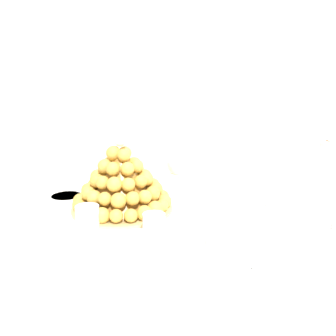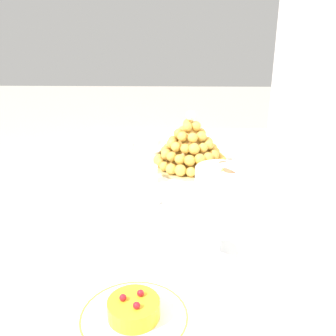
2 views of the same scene
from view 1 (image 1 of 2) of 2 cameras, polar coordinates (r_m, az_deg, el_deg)
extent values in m
cube|color=silver|center=(1.73, 15.18, 18.60)|extent=(4.80, 0.10, 2.50)
cylinder|color=brown|center=(1.70, -15.41, -12.57)|extent=(0.04, 0.04, 0.70)
cube|color=brown|center=(0.97, 9.58, -9.85)|extent=(1.64, 0.84, 0.02)
cube|color=white|center=(0.97, 9.61, -9.23)|extent=(1.70, 0.90, 0.00)
cube|color=white|center=(1.44, 12.34, -7.42)|extent=(1.70, 0.01, 0.28)
cube|color=white|center=(1.02, -4.62, -7.60)|extent=(0.64, 0.41, 0.01)
cube|color=white|center=(0.84, -10.30, -11.73)|extent=(0.64, 0.01, 0.02)
cube|color=white|center=(1.19, -0.71, -3.56)|extent=(0.64, 0.01, 0.02)
cube|color=white|center=(1.17, -19.34, -4.75)|extent=(0.01, 0.41, 0.02)
cube|color=white|center=(0.94, 13.98, -9.09)|extent=(0.01, 0.41, 0.02)
cylinder|color=white|center=(1.01, -4.63, -7.39)|extent=(0.38, 0.38, 0.00)
cylinder|color=tan|center=(1.07, -6.83, -6.04)|extent=(0.28, 0.28, 0.01)
cone|color=#B58133|center=(1.04, -6.97, -1.57)|extent=(0.20, 0.20, 0.16)
sphere|color=gold|center=(1.02, -0.94, -5.67)|extent=(0.03, 0.03, 0.03)
sphere|color=gold|center=(1.05, -0.57, -4.99)|extent=(0.04, 0.04, 0.04)
sphere|color=gold|center=(1.08, -0.83, -4.33)|extent=(0.04, 0.04, 0.04)
sphere|color=gold|center=(1.12, -1.63, -3.73)|extent=(0.04, 0.04, 0.04)
sphere|color=gold|center=(1.14, -2.87, -3.29)|extent=(0.04, 0.04, 0.04)
sphere|color=gold|center=(1.16, -4.41, -3.01)|extent=(0.04, 0.04, 0.04)
sphere|color=gold|center=(1.17, -6.14, -3.03)|extent=(0.04, 0.04, 0.04)
sphere|color=gold|center=(1.17, -7.92, -3.05)|extent=(0.04, 0.04, 0.04)
sphere|color=gold|center=(1.16, -9.61, -3.37)|extent=(0.04, 0.04, 0.04)
sphere|color=gold|center=(1.14, -11.12, -3.56)|extent=(0.04, 0.04, 0.04)
sphere|color=gold|center=(1.11, -12.27, -4.24)|extent=(0.04, 0.04, 0.04)
sphere|color=gold|center=(1.08, -12.98, -4.81)|extent=(0.04, 0.04, 0.04)
sphere|color=gold|center=(1.05, -13.14, -5.43)|extent=(0.04, 0.04, 0.04)
sphere|color=gold|center=(1.01, -12.66, -6.08)|extent=(0.04, 0.04, 0.04)
sphere|color=gold|center=(0.98, -11.54, -6.52)|extent=(0.04, 0.04, 0.04)
sphere|color=gold|center=(0.96, -9.85, -7.00)|extent=(0.04, 0.04, 0.04)
sphere|color=gold|center=(0.95, -7.77, -7.12)|extent=(0.03, 0.03, 0.03)
sphere|color=gold|center=(0.95, -5.58, -7.10)|extent=(0.03, 0.03, 0.03)
sphere|color=gold|center=(0.97, -3.55, -6.76)|extent=(0.04, 0.04, 0.04)
sphere|color=gold|center=(0.99, -1.95, -6.13)|extent=(0.04, 0.04, 0.04)
sphere|color=gold|center=(1.04, -1.90, -3.04)|extent=(0.04, 0.04, 0.04)
sphere|color=gold|center=(1.08, -2.25, -2.53)|extent=(0.04, 0.04, 0.04)
sphere|color=gold|center=(1.11, -3.26, -2.22)|extent=(0.04, 0.04, 0.04)
sphere|color=gold|center=(1.13, -4.74, -1.87)|extent=(0.04, 0.04, 0.04)
sphere|color=gold|center=(1.14, -6.49, -1.67)|extent=(0.04, 0.04, 0.04)
sphere|color=gold|center=(1.13, -8.28, -1.95)|extent=(0.04, 0.04, 0.04)
sphere|color=gold|center=(1.12, -9.92, -2.10)|extent=(0.04, 0.04, 0.04)
sphere|color=gold|center=(1.09, -11.18, -2.59)|extent=(0.03, 0.03, 0.03)
sphere|color=gold|center=(1.06, -11.86, -3.23)|extent=(0.04, 0.04, 0.04)
sphere|color=gold|center=(1.03, -11.82, -3.77)|extent=(0.04, 0.04, 0.04)
sphere|color=gold|center=(1.00, -10.99, -4.37)|extent=(0.04, 0.04, 0.04)
sphere|color=gold|center=(0.97, -9.46, -4.60)|extent=(0.04, 0.04, 0.04)
sphere|color=gold|center=(0.96, -7.43, -4.87)|extent=(0.04, 0.04, 0.04)
sphere|color=gold|center=(0.97, -5.32, -4.57)|extent=(0.04, 0.04, 0.04)
sphere|color=gold|center=(0.98, -3.50, -4.35)|extent=(0.04, 0.04, 0.04)
sphere|color=gold|center=(1.01, -2.31, -3.84)|extent=(0.04, 0.04, 0.04)
sphere|color=gold|center=(1.06, -3.43, -1.11)|extent=(0.03, 0.03, 0.03)
sphere|color=gold|center=(1.09, -4.44, -0.62)|extent=(0.04, 0.04, 0.04)
sphere|color=gold|center=(1.10, -6.05, -0.40)|extent=(0.04, 0.04, 0.04)
sphere|color=gold|center=(1.10, -7.87, -0.43)|extent=(0.04, 0.04, 0.04)
sphere|color=gold|center=(1.09, -9.48, -0.73)|extent=(0.04, 0.04, 0.04)
sphere|color=gold|center=(1.06, -10.50, -1.26)|extent=(0.04, 0.04, 0.04)
sphere|color=gold|center=(1.03, -10.63, -1.87)|extent=(0.04, 0.04, 0.04)
sphere|color=gold|center=(1.00, -9.75, -2.16)|extent=(0.04, 0.04, 0.04)
sphere|color=gold|center=(0.98, -8.03, -2.46)|extent=(0.04, 0.04, 0.04)
sphere|color=gold|center=(0.98, -5.97, -2.50)|extent=(0.04, 0.04, 0.04)
sphere|color=gold|center=(0.99, -4.24, -2.11)|extent=(0.03, 0.03, 0.03)
sphere|color=gold|center=(1.02, -3.33, -1.59)|extent=(0.04, 0.04, 0.04)
sphere|color=gold|center=(1.06, -5.09, 0.63)|extent=(0.04, 0.04, 0.04)
sphere|color=gold|center=(1.07, -6.87, 0.90)|extent=(0.04, 0.04, 0.04)
sphere|color=gold|center=(1.06, -8.76, 0.74)|extent=(0.04, 0.04, 0.04)
sphere|color=gold|center=(1.03, -9.43, 0.26)|extent=(0.04, 0.04, 0.04)
sphere|color=gold|center=(0.99, -8.27, -0.12)|extent=(0.04, 0.04, 0.04)
sphere|color=gold|center=(0.99, -6.10, -0.14)|extent=(0.04, 0.04, 0.04)
sphere|color=gold|center=(1.02, -4.70, 0.28)|extent=(0.04, 0.04, 0.04)
sphere|color=gold|center=(1.04, -6.47, 2.27)|extent=(0.04, 0.04, 0.04)
sphere|color=gold|center=(1.03, -8.17, 2.21)|extent=(0.04, 0.04, 0.04)
sphere|color=gold|center=(1.01, -6.63, 1.90)|extent=(0.04, 0.04, 0.04)
sphere|color=white|center=(1.02, -7.15, 4.17)|extent=(0.03, 0.03, 0.03)
cylinder|color=silver|center=(1.05, -19.27, -6.07)|extent=(0.05, 0.05, 0.05)
cylinder|color=gold|center=(1.05, -19.21, -6.74)|extent=(0.04, 0.04, 0.02)
cylinder|color=#EAC166|center=(1.05, -19.29, -5.87)|extent=(0.04, 0.04, 0.01)
sphere|color=brown|center=(1.04, -19.83, -5.37)|extent=(0.01, 0.01, 0.01)
cylinder|color=silver|center=(0.96, -11.96, -7.17)|extent=(0.06, 0.06, 0.06)
cylinder|color=gold|center=(0.96, -11.91, -8.03)|extent=(0.05, 0.05, 0.02)
cylinder|color=#EAC166|center=(0.96, -11.97, -6.92)|extent=(0.05, 0.05, 0.02)
sphere|color=brown|center=(0.95, -11.95, -6.23)|extent=(0.02, 0.02, 0.02)
cylinder|color=silver|center=(0.89, -2.12, -8.62)|extent=(0.05, 0.05, 0.06)
cylinder|color=#F4EAC6|center=(0.89, -2.11, -9.58)|extent=(0.05, 0.05, 0.02)
cylinder|color=white|center=(0.88, -2.12, -8.35)|extent=(0.05, 0.05, 0.02)
sphere|color=brown|center=(0.88, -2.17, -7.53)|extent=(0.01, 0.01, 0.01)
cylinder|color=silver|center=(0.86, 7.74, -9.64)|extent=(0.06, 0.06, 0.05)
cylinder|color=#F4EAC6|center=(0.87, 7.71, -10.53)|extent=(0.05, 0.05, 0.02)
cylinder|color=white|center=(0.86, 7.75, -9.38)|extent=(0.05, 0.05, 0.02)
sphere|color=brown|center=(0.85, 8.04, -8.73)|extent=(0.02, 0.02, 0.02)
cylinder|color=white|center=(1.14, -14.95, -4.65)|extent=(0.09, 0.09, 0.03)
cylinder|color=#F2CC59|center=(1.13, -14.98, -4.09)|extent=(0.09, 0.09, 0.00)
cylinder|color=white|center=(1.03, 23.79, -8.57)|extent=(0.10, 0.10, 0.01)
cylinder|color=yellow|center=(1.02, 23.84, -4.07)|extent=(0.05, 0.04, 0.05)
cylinder|color=#D199D8|center=(1.00, 22.54, -4.33)|extent=(0.06, 0.04, 0.06)
cylinder|color=brown|center=(1.01, 23.28, -3.03)|extent=(0.05, 0.04, 0.05)
cylinder|color=#D199D8|center=(0.99, 23.70, -3.54)|extent=(0.05, 0.04, 0.04)
cylinder|color=yellow|center=(1.00, 23.09, -2.24)|extent=(0.05, 0.04, 0.05)
cylinder|color=#E54C47|center=(0.98, 23.55, -1.53)|extent=(0.05, 0.04, 0.05)
cylinder|color=#D199D8|center=(1.00, 23.59, -0.06)|extent=(0.06, 0.04, 0.06)
cylinder|color=#E54C47|center=(0.96, 23.83, -0.76)|extent=(0.04, 0.04, 0.04)
cylinder|color=pink|center=(0.98, 23.89, 0.63)|extent=(0.06, 0.04, 0.06)
cylinder|color=#72B2E0|center=(0.95, 23.49, 1.48)|extent=(0.04, 0.04, 0.03)
cylinder|color=brown|center=(0.98, 23.32, 2.89)|extent=(0.05, 0.04, 0.04)
cylinder|color=silver|center=(1.18, 1.55, -4.36)|extent=(0.06, 0.06, 0.00)
cylinder|color=silver|center=(1.17, 1.56, -2.64)|extent=(0.01, 0.01, 0.07)
sphere|color=silver|center=(1.16, 1.58, 0.57)|extent=(0.07, 0.07, 0.07)
cylinder|color=#EAE08C|center=(1.16, 1.58, -0.02)|extent=(0.05, 0.05, 0.03)
camera|label=2|loc=(1.29, 69.85, 13.23)|focal=42.85mm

